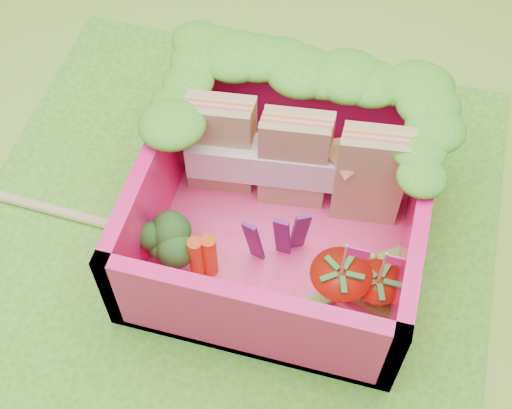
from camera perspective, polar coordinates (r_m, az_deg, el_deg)
The scene contains 13 objects.
ground at distance 3.63m, azimuth -2.00°, elevation -2.20°, with size 14.00×14.00×0.00m, color #94C938.
placemat at distance 3.61m, azimuth -2.00°, elevation -2.08°, with size 2.60×2.60×0.03m, color #54A926.
bento_floor at distance 3.55m, azimuth 2.00°, elevation -2.49°, with size 1.30×1.30×0.05m, color #FF4186.
bento_box at distance 3.34m, azimuth 2.12°, elevation -0.22°, with size 1.30×1.30×0.55m.
lettuce_ruffle at distance 3.39m, azimuth 4.31°, elevation 9.67°, with size 1.43×0.83×0.11m.
sandwich_stack at distance 3.43m, azimuth 3.21°, elevation 3.53°, with size 1.08×0.29×0.58m.
broccoli at distance 3.33m, azimuth -6.82°, elevation -2.59°, with size 0.34×0.34×0.25m.
carrot_sticks at distance 3.30m, azimuth -4.25°, elevation -4.20°, with size 0.13×0.10×0.28m.
purple_wedges at distance 3.29m, azimuth 1.83°, elevation -2.57°, with size 0.27×0.15×0.38m.
strawberry_left at distance 3.23m, azimuth 6.61°, elevation -6.66°, with size 0.28×0.28×0.52m.
strawberry_right at distance 3.27m, azimuth 9.51°, elevation -6.98°, with size 0.23×0.23×0.47m.
snap_peas at distance 3.37m, azimuth 7.65°, elevation -6.90°, with size 0.62×0.59×0.05m.
chopsticks at distance 3.87m, azimuth -18.44°, elevation 0.29°, with size 2.18×0.12×0.04m.
Camera 1 is at (0.62, -1.83, 3.07)m, focal length 50.00 mm.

